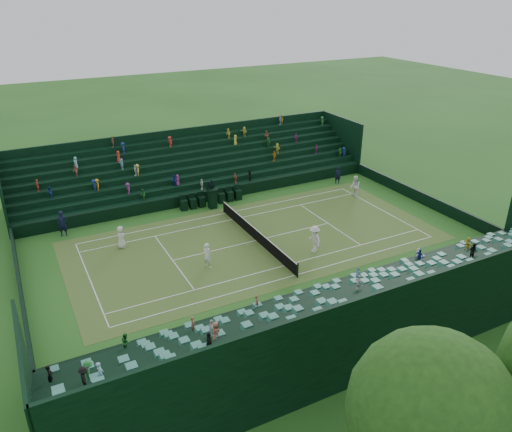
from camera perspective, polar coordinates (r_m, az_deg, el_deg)
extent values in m
plane|color=#25571B|center=(36.69, 0.00, -2.84)|extent=(160.00, 160.00, 0.00)
cube|color=#337C29|center=(36.68, 0.00, -2.83)|extent=(12.97, 26.77, 0.01)
cube|color=black|center=(45.35, 18.13, 2.13)|extent=(17.17, 0.20, 1.00)
cube|color=black|center=(33.26, -25.33, -7.62)|extent=(17.17, 0.20, 1.00)
cube|color=black|center=(30.18, 7.51, -8.59)|extent=(0.20, 31.77, 1.00)
cube|color=black|center=(43.49, -5.15, 2.35)|extent=(0.20, 31.77, 1.00)
cube|color=black|center=(29.85, 8.06, -9.05)|extent=(0.80, 32.00, 1.00)
cube|color=black|center=(29.19, 8.99, -9.43)|extent=(0.80, 32.00, 1.45)
cube|color=black|center=(28.55, 9.97, -9.84)|extent=(0.80, 32.00, 1.90)
cube|color=black|center=(27.91, 10.99, -10.25)|extent=(0.80, 32.00, 2.35)
cube|color=black|center=(27.29, 12.06, -10.69)|extent=(0.80, 32.00, 2.80)
cube|color=black|center=(26.68, 13.19, -11.14)|extent=(0.80, 32.00, 3.25)
cube|color=black|center=(26.08, 14.37, -11.60)|extent=(0.80, 32.00, 3.70)
cube|color=black|center=(25.49, 15.61, -12.09)|extent=(0.80, 32.00, 4.15)
cube|color=black|center=(24.99, 16.48, -11.97)|extent=(0.20, 32.00, 4.90)
cube|color=black|center=(43.92, -5.40, 2.57)|extent=(0.80, 32.00, 1.00)
cube|color=black|center=(44.53, -5.81, 3.18)|extent=(0.80, 32.00, 1.45)
cube|color=black|center=(45.15, -6.20, 3.77)|extent=(0.80, 32.00, 1.90)
cube|color=black|center=(45.77, -6.59, 4.35)|extent=(0.80, 32.00, 2.35)
cube|color=black|center=(46.40, -6.96, 4.91)|extent=(0.80, 32.00, 2.80)
cube|color=black|center=(47.04, -7.33, 5.46)|extent=(0.80, 32.00, 3.25)
cube|color=black|center=(47.68, -7.68, 5.99)|extent=(0.80, 32.00, 3.70)
cube|color=black|center=(48.33, -8.03, 6.50)|extent=(0.80, 32.00, 4.15)
cube|color=black|center=(48.66, -8.26, 7.08)|extent=(0.20, 32.00, 4.90)
cylinder|color=black|center=(41.18, -3.70, 1.12)|extent=(0.10, 0.10, 1.06)
cylinder|color=black|center=(32.05, 4.79, -6.23)|extent=(0.10, 0.10, 1.06)
cube|color=black|center=(36.48, 0.00, -2.20)|extent=(11.57, 0.02, 0.86)
cube|color=white|center=(36.27, 0.00, -1.54)|extent=(11.57, 0.04, 0.07)
sphere|color=#1D4714|center=(17.02, 19.41, -20.41)|extent=(5.19, 5.19, 5.19)
cube|color=black|center=(41.98, -5.01, 1.96)|extent=(0.63, 0.63, 1.61)
cube|color=black|center=(41.66, -5.06, 3.04)|extent=(0.80, 0.80, 0.09)
cube|color=black|center=(41.82, -5.24, 3.58)|extent=(0.07, 0.80, 0.63)
imported|color=black|center=(41.50, -5.08, 3.63)|extent=(0.32, 0.40, 0.83)
cube|color=black|center=(41.96, -8.26, 1.24)|extent=(0.55, 0.55, 0.88)
cube|color=black|center=(41.99, -8.43, 2.06)|extent=(0.07, 0.55, 0.55)
cube|color=black|center=(42.20, -7.24, 1.44)|extent=(0.55, 0.55, 0.88)
cube|color=black|center=(42.23, -7.41, 2.25)|extent=(0.07, 0.55, 0.55)
cube|color=black|center=(42.46, -6.23, 1.64)|extent=(0.55, 0.55, 0.88)
cube|color=black|center=(42.48, -6.40, 2.45)|extent=(0.07, 0.55, 0.55)
cube|color=black|center=(43.07, -4.00, 2.07)|extent=(0.55, 0.55, 0.88)
cube|color=black|center=(43.10, -4.17, 2.87)|extent=(0.07, 0.55, 0.55)
cube|color=black|center=(43.37, -3.04, 2.26)|extent=(0.55, 0.55, 0.88)
cube|color=black|center=(43.40, -3.20, 3.05)|extent=(0.07, 0.55, 0.55)
cube|color=black|center=(43.68, -2.08, 2.45)|extent=(0.55, 0.55, 0.88)
cube|color=black|center=(43.70, -2.25, 3.23)|extent=(0.07, 0.55, 0.55)
imported|color=silver|center=(36.65, -15.17, -2.34)|extent=(0.87, 0.62, 1.67)
imported|color=white|center=(33.05, -5.58, -4.50)|extent=(0.79, 0.69, 1.81)
imported|color=white|center=(44.91, 11.26, 3.33)|extent=(1.09, 0.94, 1.92)
imported|color=white|center=(34.98, 6.68, -2.65)|extent=(1.30, 0.77, 1.98)
imported|color=black|center=(47.83, 9.34, 4.63)|extent=(0.57, 0.69, 1.64)
imported|color=black|center=(39.71, -21.26, -0.81)|extent=(0.62, 0.81, 1.98)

